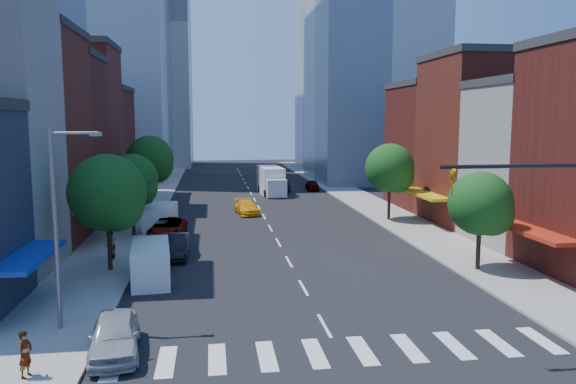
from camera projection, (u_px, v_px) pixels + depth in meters
name	position (u px, v px, depth m)	size (l,w,h in m)	color
ground	(324.00, 326.00, 26.09)	(220.00, 220.00, 0.00)	black
sidewalk_left	(146.00, 204.00, 63.70)	(5.00, 120.00, 0.15)	gray
sidewalk_right	(360.00, 199.00, 67.08)	(5.00, 120.00, 0.15)	gray
crosswalk	(339.00, 352.00, 23.15)	(19.00, 3.00, 0.01)	silver
bldg_left_3	(34.00, 142.00, 50.79)	(12.00, 8.00, 15.00)	#4F1613
bldg_left_4	(58.00, 130.00, 59.02)	(12.00, 9.00, 17.00)	maroon
bldg_left_5	(80.00, 145.00, 68.61)	(12.00, 10.00, 13.00)	#4F1613
bldg_right_1	(555.00, 166.00, 42.91)	(12.00, 8.00, 12.00)	beige
bldg_right_2	(497.00, 142.00, 51.56)	(12.00, 10.00, 15.00)	maroon
bldg_right_3	(451.00, 148.00, 61.51)	(12.00, 10.00, 13.00)	#4F1613
tower_far_w	(144.00, 28.00, 113.43)	(18.00, 18.00, 56.00)	#9EA5AD
streetlight	(59.00, 216.00, 24.81)	(2.25, 0.25, 9.00)	slate
tree_left_near	(110.00, 196.00, 34.67)	(4.80, 4.80, 7.30)	black
tree_left_mid	(134.00, 182.00, 45.53)	(4.20, 4.20, 6.65)	black
tree_left_far	(151.00, 161.00, 59.20)	(5.00, 5.00, 7.75)	black
tree_right_near	(483.00, 206.00, 34.92)	(4.00, 4.00, 6.20)	black
tree_right_far	(392.00, 170.00, 52.52)	(4.60, 4.60, 7.20)	black
parked_car_front	(115.00, 335.00, 22.79)	(1.94, 4.81, 1.64)	#A5A5A9
parked_car_second	(176.00, 246.00, 39.02)	(1.71, 4.90, 1.61)	black
parked_car_third	(167.00, 228.00, 45.39)	(2.64, 5.73, 1.59)	#999999
parked_car_rear	(165.00, 215.00, 52.39)	(1.99, 4.90, 1.42)	black
cargo_van_near	(151.00, 263.00, 33.10)	(2.62, 5.50, 2.27)	white
cargo_van_far	(160.00, 218.00, 48.28)	(2.65, 5.47, 2.25)	white
taxi	(247.00, 207.00, 57.02)	(1.94, 4.77, 1.38)	#FFAD0D
traffic_car_oncoming	(281.00, 185.00, 75.16)	(1.70, 4.88, 1.61)	black
traffic_car_far	(312.00, 185.00, 76.38)	(1.68, 4.18, 1.42)	#999999
box_truck	(271.00, 181.00, 72.23)	(3.10, 8.80, 3.49)	white
pedestrian_near	(25.00, 354.00, 20.48)	(0.64, 0.42, 1.75)	#999999
pedestrian_far	(110.00, 245.00, 37.87)	(0.94, 0.74, 1.94)	#999999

